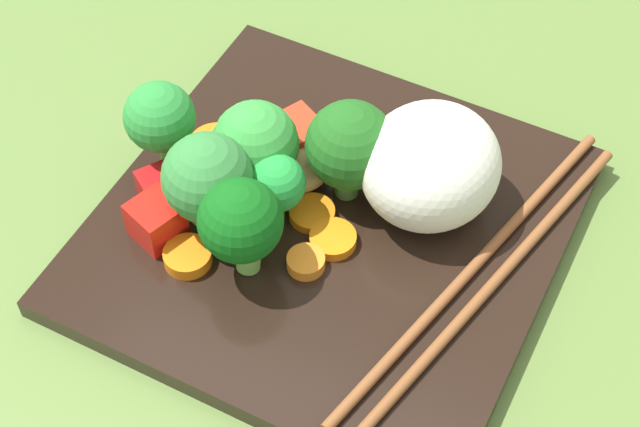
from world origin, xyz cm
name	(u,v)px	position (x,y,z in cm)	size (l,w,h in cm)	color
ground_plane	(330,247)	(0.00, 0.00, -1.00)	(110.00, 110.00, 2.00)	#567434
square_plate	(330,230)	(0.00, 0.00, 0.64)	(24.03, 24.03, 1.27)	black
rice_mound	(430,166)	(4.33, 3.33, 4.52)	(7.76, 7.32, 6.49)	white
broccoli_floret_0	(256,145)	(-4.79, 0.95, 4.48)	(4.75, 4.75, 5.72)	#75A452
broccoli_floret_1	(208,180)	(-5.71, -2.75, 5.17)	(4.81, 4.81, 6.55)	#61B248
broccoli_floret_2	(241,222)	(-2.92, -4.50, 5.11)	(4.40, 4.40, 6.23)	#7BB64E
broccoli_floret_3	(164,114)	(-10.06, 0.40, 5.20)	(3.94, 3.94, 6.12)	#5B9A41
broccoli_floret_4	(351,146)	(0.03, 2.67, 4.82)	(4.91, 4.91, 6.10)	#5A8E3C
broccoli_floret_5	(276,185)	(-2.72, -0.87, 4.14)	(3.15, 3.15, 4.61)	#6CAF48
carrot_slice_0	(216,147)	(-8.07, 2.17, 1.65)	(3.16, 3.16, 0.75)	orange
carrot_slice_1	(313,212)	(-1.06, 0.12, 1.56)	(2.53, 2.53, 0.57)	orange
carrot_slice_2	(205,192)	(-7.12, -1.03, 1.53)	(2.84, 2.84, 0.52)	orange
carrot_slice_3	(306,262)	(0.03, -3.16, 1.63)	(2.04, 2.04, 0.72)	orange
carrot_slice_4	(333,239)	(0.69, -1.18, 1.59)	(2.54, 2.54, 0.63)	orange
carrot_slice_5	(188,256)	(-5.85, -5.39, 1.67)	(2.58, 2.58, 0.80)	orange
pepper_chunk_0	(240,196)	(-4.98, -0.95, 2.18)	(2.02, 2.01, 1.83)	red
pepper_chunk_1	(165,184)	(-9.17, -1.80, 2.13)	(2.76, 1.95, 1.71)	red
pepper_chunk_3	(156,221)	(-8.16, -4.46, 2.45)	(2.49, 2.44, 2.35)	red
pepper_chunk_4	(299,135)	(-3.86, 4.36, 2.31)	(2.72, 2.38, 2.09)	red
chicken_piece_1	(301,170)	(-2.66, 2.06, 2.23)	(3.22, 2.87, 1.91)	tan
chicken_piece_2	(254,137)	(-6.13, 3.24, 2.25)	(3.28, 2.69, 1.96)	tan
chopstick_pair	(479,281)	(8.73, -0.60, 1.58)	(8.50, 23.62, 0.61)	brown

